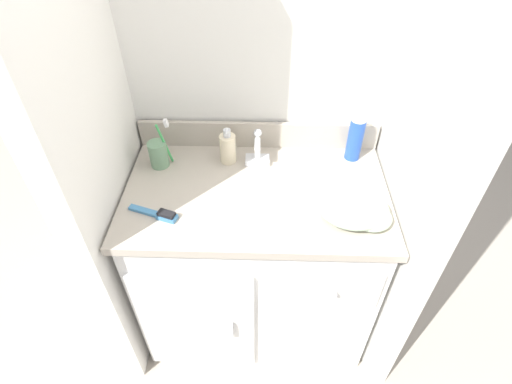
{
  "coord_description": "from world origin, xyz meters",
  "views": [
    {
      "loc": [
        0.03,
        -1.02,
        1.73
      ],
      "look_at": [
        0.0,
        -0.03,
        0.81
      ],
      "focal_mm": 28.0,
      "sensor_mm": 36.0,
      "label": 1
    }
  ],
  "objects_px": {
    "soap_dispenser": "(228,148)",
    "hairbrush": "(159,214)",
    "toothbrush_cup": "(159,154)",
    "shaving_cream_can": "(356,137)",
    "hand_towel": "(358,210)"
  },
  "relations": [
    {
      "from": "soap_dispenser",
      "to": "hairbrush",
      "type": "relative_size",
      "value": 0.84
    },
    {
      "from": "hairbrush",
      "to": "hand_towel",
      "type": "bearing_deg",
      "value": 19.78
    },
    {
      "from": "shaving_cream_can",
      "to": "hand_towel",
      "type": "distance_m",
      "value": 0.33
    },
    {
      "from": "soap_dispenser",
      "to": "toothbrush_cup",
      "type": "bearing_deg",
      "value": -172.52
    },
    {
      "from": "hand_towel",
      "to": "soap_dispenser",
      "type": "bearing_deg",
      "value": 146.9
    },
    {
      "from": "toothbrush_cup",
      "to": "hairbrush",
      "type": "bearing_deg",
      "value": -79.19
    },
    {
      "from": "shaving_cream_can",
      "to": "hairbrush",
      "type": "relative_size",
      "value": 1.1
    },
    {
      "from": "soap_dispenser",
      "to": "hairbrush",
      "type": "xyz_separation_m",
      "value": [
        -0.2,
        -0.3,
        -0.05
      ]
    },
    {
      "from": "toothbrush_cup",
      "to": "hairbrush",
      "type": "distance_m",
      "value": 0.27
    },
    {
      "from": "shaving_cream_can",
      "to": "hairbrush",
      "type": "height_order",
      "value": "shaving_cream_can"
    },
    {
      "from": "toothbrush_cup",
      "to": "shaving_cream_can",
      "type": "relative_size",
      "value": 1.0
    },
    {
      "from": "soap_dispenser",
      "to": "hand_towel",
      "type": "distance_m",
      "value": 0.52
    },
    {
      "from": "hairbrush",
      "to": "hand_towel",
      "type": "height_order",
      "value": "hand_towel"
    },
    {
      "from": "hairbrush",
      "to": "hand_towel",
      "type": "xyz_separation_m",
      "value": [
        0.64,
        0.01,
        0.02
      ]
    },
    {
      "from": "shaving_cream_can",
      "to": "soap_dispenser",
      "type": "bearing_deg",
      "value": -175.87
    }
  ]
}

